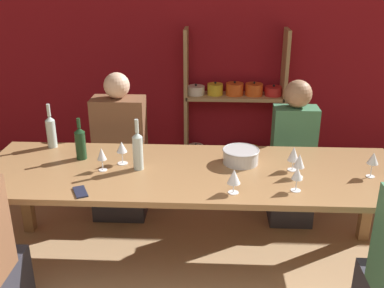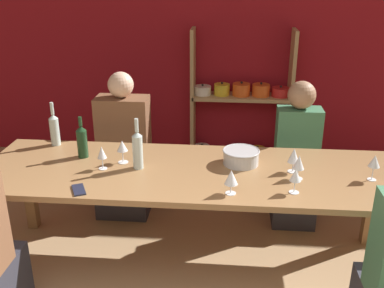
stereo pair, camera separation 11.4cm
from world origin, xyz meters
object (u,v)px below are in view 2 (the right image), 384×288
(wine_glass_red_a, at_px, (299,163))
(wine_glass_white_a, at_px, (102,153))
(wine_bottle_green, at_px, (54,129))
(cell_phone, at_px, (79,190))
(wine_glass_red_c, at_px, (294,156))
(wine_glass_white_b, at_px, (374,162))
(shelf_unit, at_px, (241,114))
(person_far_b, at_px, (295,169))
(wine_glass_empty_a, at_px, (231,178))
(person_far_a, at_px, (125,161))
(mixing_bowl, at_px, (241,156))
(dining_table, at_px, (191,180))
(wine_bottle_amber, at_px, (138,149))
(wine_glass_empty_b, at_px, (122,147))
(wine_bottle_dark, at_px, (82,141))
(wine_glass_red_b, at_px, (295,176))

(wine_glass_red_a, bearing_deg, wine_glass_white_a, 178.18)
(wine_bottle_green, height_order, cell_phone, wine_bottle_green)
(wine_glass_red_c, distance_m, wine_glass_white_b, 0.50)
(shelf_unit, xyz_separation_m, person_far_b, (0.43, -1.16, -0.09))
(wine_glass_empty_a, bearing_deg, wine_glass_red_a, 29.06)
(wine_glass_empty_a, xyz_separation_m, person_far_b, (0.53, 1.02, -0.40))
(wine_glass_red_a, bearing_deg, person_far_a, 147.61)
(wine_glass_red_a, bearing_deg, wine_glass_white_b, 3.27)
(wine_glass_red_c, bearing_deg, wine_bottle_green, 169.27)
(mixing_bowl, bearing_deg, wine_glass_red_a, -29.66)
(dining_table, relative_size, wine_bottle_amber, 8.07)
(mixing_bowl, height_order, person_far_b, person_far_b)
(wine_glass_red_c, height_order, person_far_b, person_far_b)
(mixing_bowl, xyz_separation_m, wine_bottle_green, (-1.42, 0.23, 0.07))
(wine_bottle_green, bearing_deg, cell_phone, -60.07)
(dining_table, height_order, wine_glass_empty_b, wine_glass_empty_b)
(wine_glass_white_b, bearing_deg, wine_glass_red_c, 171.02)
(person_far_a, bearing_deg, wine_bottle_green, 44.26)
(wine_glass_empty_a, bearing_deg, shelf_unit, 87.34)
(wine_glass_empty_a, bearing_deg, wine_glass_white_b, 16.37)
(mixing_bowl, distance_m, wine_bottle_green, 1.44)
(shelf_unit, relative_size, wine_glass_white_b, 8.42)
(wine_bottle_green, xyz_separation_m, wine_bottle_dark, (0.28, -0.21, -0.01))
(dining_table, bearing_deg, shelf_unit, 78.68)
(person_far_b, bearing_deg, wine_glass_red_b, 81.27)
(wine_glass_empty_b, bearing_deg, wine_bottle_amber, -33.00)
(wine_glass_empty_b, bearing_deg, wine_glass_empty_a, -27.63)
(wine_bottle_dark, height_order, wine_glass_red_b, wine_bottle_dark)
(wine_glass_empty_b, bearing_deg, wine_glass_white_b, -4.46)
(wine_glass_red_a, distance_m, wine_glass_empty_b, 1.20)
(wine_bottle_dark, relative_size, wine_glass_white_b, 1.77)
(wine_bottle_green, distance_m, person_far_b, 1.96)
(wine_glass_red_a, xyz_separation_m, person_far_a, (-1.35, 0.86, -0.41))
(mixing_bowl, distance_m, person_far_a, 1.23)
(wine_bottle_green, distance_m, wine_glass_red_b, 1.85)
(wine_glass_empty_a, bearing_deg, mixing_bowl, 81.54)
(wine_glass_red_b, bearing_deg, person_far_a, 141.16)
(wine_bottle_dark, relative_size, wine_glass_empty_a, 1.95)
(wine_glass_white_b, bearing_deg, wine_glass_red_a, -176.73)
(dining_table, bearing_deg, person_far_a, 129.55)
(wine_bottle_green, height_order, person_far_a, person_far_a)
(wine_bottle_amber, height_order, wine_glass_empty_b, wine_bottle_amber)
(mixing_bowl, xyz_separation_m, wine_bottle_amber, (-0.70, -0.13, 0.08))
(dining_table, height_order, wine_glass_white_a, wine_glass_white_a)
(shelf_unit, xyz_separation_m, cell_phone, (-1.03, -2.22, 0.21))
(wine_bottle_dark, distance_m, wine_glass_red_a, 1.51)
(wine_bottle_green, xyz_separation_m, person_far_b, (1.88, 0.34, -0.42))
(wine_glass_red_b, bearing_deg, mixing_bowl, 128.46)
(wine_glass_white_b, distance_m, cell_phone, 1.87)
(wine_glass_red_a, distance_m, person_far_b, 0.88)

